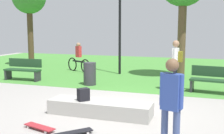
{
  "coord_description": "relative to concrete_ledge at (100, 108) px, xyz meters",
  "views": [
    {
      "loc": [
        2.17,
        -7.14,
        2.2
      ],
      "look_at": [
        -0.29,
        0.21,
        1.11
      ],
      "focal_mm": 44.24,
      "sensor_mm": 36.0,
      "label": 1
    }
  ],
  "objects": [
    {
      "name": "backpack_on_ledge",
      "position": [
        -0.41,
        -0.09,
        0.34
      ],
      "size": [
        0.33,
        0.34,
        0.32
      ],
      "primitive_type": "cube",
      "rotation": [
        0.0,
        0.0,
        0.88
      ],
      "color": "black",
      "rests_on": "concrete_ledge"
    },
    {
      "name": "skateboard_spare",
      "position": [
        -0.03,
        -1.44,
        -0.12
      ],
      "size": [
        0.69,
        0.72,
        0.08
      ],
      "color": "black",
      "rests_on": "ground_plane"
    },
    {
      "name": "grass_lawn",
      "position": [
        0.29,
        8.73,
        -0.18
      ],
      "size": [
        26.6,
        12.09,
        0.01
      ],
      "primitive_type": "cube",
      "color": "#478C38",
      "rests_on": "ground_plane"
    },
    {
      "name": "concrete_ledge",
      "position": [
        0.0,
        0.0,
        0.0
      ],
      "size": [
        2.66,
        0.71,
        0.37
      ],
      "primitive_type": "cube",
      "color": "#A8A59E",
      "rests_on": "ground_plane"
    },
    {
      "name": "pedestrian_with_backpack",
      "position": [
        1.56,
        3.39,
        0.9
      ],
      "size": [
        0.37,
        0.43,
        1.79
      ],
      "color": "black",
      "rests_on": "ground_plane"
    },
    {
      "name": "trash_bin",
      "position": [
        -1.74,
        3.44,
        0.26
      ],
      "size": [
        0.49,
        0.49,
        0.88
      ],
      "primitive_type": "cylinder",
      "color": "#333338",
      "rests_on": "ground_plane"
    },
    {
      "name": "skater_performing_trick",
      "position": [
        1.97,
        -1.74,
        0.81
      ],
      "size": [
        0.41,
        0.29,
        1.71
      ],
      "color": "#3F5184",
      "rests_on": "ground_plane"
    },
    {
      "name": "park_bench_near_lamppost",
      "position": [
        -4.84,
        3.49,
        0.3
      ],
      "size": [
        1.61,
        0.5,
        0.91
      ],
      "color": "#1E4223",
      "rests_on": "ground_plane"
    },
    {
      "name": "skateboard_by_ledge",
      "position": [
        -0.88,
        -1.39,
        -0.12
      ],
      "size": [
        0.82,
        0.41,
        0.08
      ],
      "color": "#A5262D",
      "rests_on": "ground_plane"
    },
    {
      "name": "cyclist_on_bicycle",
      "position": [
        -3.59,
        6.36,
        0.45
      ],
      "size": [
        1.64,
        0.89,
        1.52
      ],
      "color": "black",
      "rests_on": "ground_plane"
    },
    {
      "name": "lamp_post",
      "position": [
        -1.39,
        6.33,
        2.76
      ],
      "size": [
        0.28,
        0.28,
        4.94
      ],
      "color": "black",
      "rests_on": "ground_plane"
    },
    {
      "name": "park_bench_near_path",
      "position": [
        2.85,
        3.48,
        0.3
      ],
      "size": [
        1.65,
        0.68,
        0.91
      ],
      "color": "#1E4223",
      "rests_on": "ground_plane"
    },
    {
      "name": "ground_plane",
      "position": [
        0.29,
        0.77,
        -0.18
      ],
      "size": [
        28.0,
        28.0,
        0.0
      ],
      "primitive_type": "plane",
      "color": "#9E9993"
    }
  ]
}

